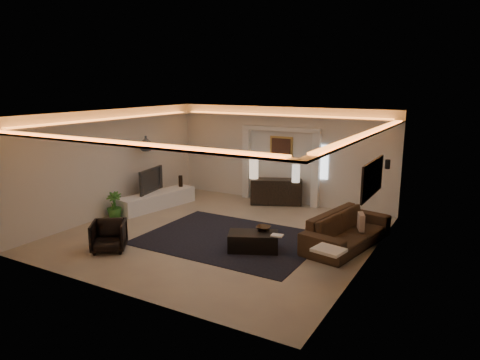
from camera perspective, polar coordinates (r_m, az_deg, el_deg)
The scene contains 33 objects.
floor at distance 10.84m, azimuth -2.51°, elevation -6.95°, with size 7.00×7.00×0.00m, color tan.
ceiling at distance 10.25m, azimuth -2.66°, elevation 8.53°, with size 7.00×7.00×0.00m, color white.
wall_back at distance 13.49m, azimuth 5.38°, elevation 3.23°, with size 7.00×7.00×0.00m, color silver.
wall_front at distance 7.81m, azimuth -16.44°, elevation -4.06°, with size 7.00×7.00×0.00m, color silver.
wall_left at distance 12.64m, azimuth -16.14°, elevation 2.17°, with size 7.00×7.00×0.00m, color silver.
wall_right at distance 9.12m, azimuth 16.37°, elevation -1.70°, with size 7.00×7.00×0.00m, color silver.
cove_soffit at distance 10.27m, azimuth -2.65°, elevation 6.97°, with size 7.00×7.00×0.04m, color silver.
daylight_slit at distance 13.00m, azimuth 10.76°, elevation 2.27°, with size 0.25×0.03×1.00m, color white.
area_rug at distance 10.48m, azimuth -1.23°, elevation -7.60°, with size 4.00×3.00×0.01m, color black.
pilaster_left at distance 13.97m, azimuth 0.88°, elevation 2.15°, with size 0.22×0.20×2.20m, color silver.
pilaster_right at distance 13.03m, azimuth 9.77°, elevation 1.22°, with size 0.22×0.20×2.20m, color silver.
alcove_header at distance 13.29m, azimuth 5.27°, elevation 6.58°, with size 2.52×0.20×0.12m, color silver.
painting_frame at distance 13.43m, azimuth 5.34°, elevation 4.06°, with size 0.74×0.04×0.74m, color tan.
painting_canvas at distance 13.41m, azimuth 5.30°, elevation 4.04°, with size 0.62×0.02×0.62m, color #4C2D1E.
art_panel_frame at distance 9.36m, azimuth 16.72°, elevation 0.20°, with size 0.04×1.64×0.74m, color black.
art_panel_gold at distance 9.36m, azimuth 16.57°, elevation 0.22°, with size 0.02×1.50×0.62m, color tan.
wall_sconce at distance 11.21m, azimuth 18.51°, elevation 1.94°, with size 0.12×0.12×0.22m, color black.
wall_niche at distance 13.56m, azimuth -11.79°, elevation 3.93°, with size 0.10×0.55×0.04m, color silver.
console at distance 13.31m, azimuth 4.70°, elevation -1.49°, with size 1.52×0.48×0.76m, color black.
lamp_left at distance 13.25m, azimuth 1.79°, elevation 1.53°, with size 0.27×0.27×0.61m, color beige.
lamp_right at distance 12.83m, azimuth 7.23°, elevation 1.07°, with size 0.23×0.23×0.51m, color silver.
media_ledge at distance 13.20m, azimuth -10.66°, elevation -2.57°, with size 0.62×2.47×0.46m, color white.
tv at distance 13.22m, azimuth -11.85°, elevation -0.02°, with size 0.16×1.22×0.70m, color black.
figurine at distance 13.74m, azimuth -7.68°, elevation -0.09°, with size 0.13×0.13×0.34m, color black.
ginger_jar at distance 13.05m, azimuth -12.03°, elevation 4.64°, with size 0.42×0.42×0.43m, color #4B6171.
plant at distance 12.37m, azimuth -15.93°, elevation -3.19°, with size 0.41×0.41×0.73m, color #2E6822.
sofa at distance 10.25m, azimuth 13.68°, elevation -6.27°, with size 1.00×2.55×0.74m, color #4F3421.
throw_blanket at distance 8.49m, azimuth 11.38°, elevation -8.85°, with size 0.55×0.45×0.06m, color white.
throw_pillow at distance 10.31m, azimuth 15.35°, elevation -5.21°, with size 0.11×0.38×0.38m, color tan.
coffee_table at distance 9.74m, azimuth 1.72°, elevation -7.94°, with size 1.08×0.59×0.40m, color black.
bowl at distance 9.87m, azimuth 3.03°, elevation -6.18°, with size 0.33×0.33×0.08m, color #362312.
magazine at distance 9.50m, azimuth 4.81°, elevation -7.12°, with size 0.25×0.18×0.03m, color white.
armchair at distance 10.11m, azimuth -16.57°, elevation -6.94°, with size 0.71×0.73×0.66m, color black.
Camera 1 is at (5.47, -8.64, 3.60)m, focal length 33.06 mm.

